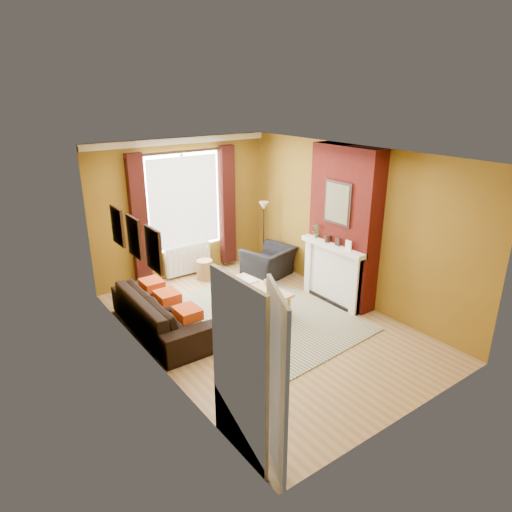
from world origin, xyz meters
The scene contains 12 objects.
ground centered at (0.00, 0.00, 0.00)m, with size 5.50×5.50×0.00m, color olive.
room_walls centered at (0.63, 0.29, 1.38)m, with size 3.82×5.54×2.83m.
striped_rug centered at (0.18, 0.28, 0.01)m, with size 2.60×3.43×0.02m.
sofa centered at (-1.42, 0.85, 0.33)m, with size 2.26×0.88×0.66m, color black.
armchair centered at (1.32, 1.63, 0.31)m, with size 0.95×0.83×0.62m, color black.
coffee_table centered at (0.18, 0.54, 0.39)m, with size 0.81×1.37×0.43m.
wicker_stool centered at (0.17, 2.28, 0.20)m, with size 0.40×0.40×0.41m.
floor_lamp centered at (1.55, 2.11, 1.14)m, with size 0.27×0.27×1.45m.
book_a centered at (-0.03, 0.27, 0.44)m, with size 0.18×0.24×0.02m, color #999999.
book_b centered at (0.20, 0.85, 0.44)m, with size 0.20×0.28×0.02m, color #999999.
mug centered at (0.42, 0.51, 0.48)m, with size 0.11×0.11×0.10m, color #999999.
tv_remote centered at (0.10, 0.75, 0.44)m, with size 0.09×0.17×0.02m.
Camera 1 is at (-4.02, -5.31, 3.71)m, focal length 32.00 mm.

